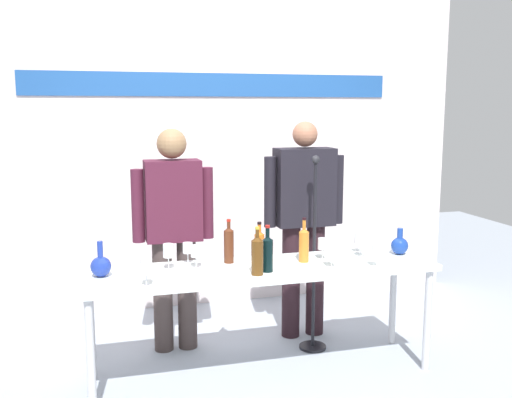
{
  "coord_description": "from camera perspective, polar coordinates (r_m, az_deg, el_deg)",
  "views": [
    {
      "loc": [
        -1.02,
        -3.51,
        1.77
      ],
      "look_at": [
        0.0,
        0.15,
        1.17
      ],
      "focal_mm": 40.5,
      "sensor_mm": 36.0,
      "label": 1
    }
  ],
  "objects": [
    {
      "name": "wine_glass_left_3",
      "position": [
        3.76,
        -5.94,
        -5.18
      ],
      "size": [
        0.07,
        0.07,
        0.15
      ],
      "color": "white",
      "rests_on": "display_table"
    },
    {
      "name": "wine_bottle_2",
      "position": [
        3.59,
        0.13,
        -5.5
      ],
      "size": [
        0.07,
        0.07,
        0.3
      ],
      "color": "#553311",
      "rests_on": "display_table"
    },
    {
      "name": "back_wall",
      "position": [
        5.18,
        -4.2,
        5.99
      ],
      "size": [
        4.6,
        0.11,
        3.0
      ],
      "color": "silver",
      "rests_on": "ground"
    },
    {
      "name": "wine_bottle_4",
      "position": [
        3.65,
        1.07,
        -5.29
      ],
      "size": [
        0.07,
        0.07,
        0.3
      ],
      "color": "black",
      "rests_on": "display_table"
    },
    {
      "name": "wine_glass_left_1",
      "position": [
        3.74,
        -8.66,
        -5.11
      ],
      "size": [
        0.07,
        0.07,
        0.17
      ],
      "color": "white",
      "rests_on": "display_table"
    },
    {
      "name": "wine_glass_right_4",
      "position": [
        4.2,
        10.18,
        -3.88
      ],
      "size": [
        0.07,
        0.07,
        0.14
      ],
      "color": "white",
      "rests_on": "display_table"
    },
    {
      "name": "decanter_blue_left",
      "position": [
        3.69,
        -15.08,
        -6.37
      ],
      "size": [
        0.13,
        0.13,
        0.22
      ],
      "color": "#1E369B",
      "rests_on": "display_table"
    },
    {
      "name": "wine_glass_right_3",
      "position": [
        3.79,
        7.49,
        -5.2
      ],
      "size": [
        0.07,
        0.07,
        0.14
      ],
      "color": "white",
      "rests_on": "display_table"
    },
    {
      "name": "presenter_right",
      "position": [
        4.43,
        4.76,
        -1.53
      ],
      "size": [
        0.64,
        0.22,
        1.67
      ],
      "color": "black",
      "rests_on": "ground"
    },
    {
      "name": "wine_bottle_1",
      "position": [
        3.9,
        4.75,
        -4.43
      ],
      "size": [
        0.07,
        0.07,
        0.3
      ],
      "color": "orange",
      "rests_on": "display_table"
    },
    {
      "name": "wine_glass_left_0",
      "position": [
        3.89,
        -6.76,
        -4.86
      ],
      "size": [
        0.07,
        0.07,
        0.14
      ],
      "color": "white",
      "rests_on": "display_table"
    },
    {
      "name": "ground_plane",
      "position": [
        4.06,
        0.59,
        -16.86
      ],
      "size": [
        10.0,
        10.0,
        0.0
      ],
      "primitive_type": "plane",
      "color": "#9BA4B0"
    },
    {
      "name": "presenter_left",
      "position": [
        4.21,
        -8.15,
        -2.7
      ],
      "size": [
        0.59,
        0.22,
        1.63
      ],
      "color": "#403331",
      "rests_on": "ground"
    },
    {
      "name": "wine_glass_left_2",
      "position": [
        3.42,
        -10.8,
        -6.67
      ],
      "size": [
        0.06,
        0.06,
        0.16
      ],
      "color": "white",
      "rests_on": "display_table"
    },
    {
      "name": "display_table",
      "position": [
        3.82,
        0.61,
        -7.61
      ],
      "size": [
        2.31,
        0.57,
        0.75
      ],
      "color": "white",
      "rests_on": "ground"
    },
    {
      "name": "decanter_blue_right",
      "position": [
        4.22,
        13.99,
        -4.43
      ],
      "size": [
        0.12,
        0.12,
        0.19
      ],
      "color": "#193B96",
      "rests_on": "display_table"
    },
    {
      "name": "microphone_stand",
      "position": [
        4.3,
        5.7,
        -8.61
      ],
      "size": [
        0.2,
        0.2,
        1.44
      ],
      "color": "black",
      "rests_on": "ground"
    },
    {
      "name": "wine_bottle_3",
      "position": [
        3.83,
        0.38,
        -4.68
      ],
      "size": [
        0.07,
        0.07,
        0.29
      ],
      "color": "orange",
      "rests_on": "display_table"
    },
    {
      "name": "wine_glass_right_1",
      "position": [
        3.84,
        11.87,
        -4.94
      ],
      "size": [
        0.07,
        0.07,
        0.16
      ],
      "color": "white",
      "rests_on": "display_table"
    },
    {
      "name": "wine_bottle_0",
      "position": [
        3.86,
        -2.7,
        -4.44
      ],
      "size": [
        0.07,
        0.07,
        0.3
      ],
      "color": "#552816",
      "rests_on": "display_table"
    },
    {
      "name": "wine_glass_right_0",
      "position": [
        3.98,
        6.59,
        -4.47
      ],
      "size": [
        0.06,
        0.06,
        0.15
      ],
      "color": "white",
      "rests_on": "display_table"
    },
    {
      "name": "wine_glass_right_2",
      "position": [
        4.08,
        10.46,
        -4.36
      ],
      "size": [
        0.07,
        0.07,
        0.13
      ],
      "color": "white",
      "rests_on": "display_table"
    }
  ]
}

